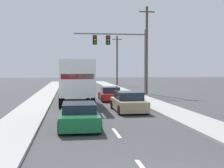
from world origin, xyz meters
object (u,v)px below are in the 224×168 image
at_px(car_green, 79,116).
at_px(traffic_signal_mast, 117,46).
at_px(box_truck, 76,79).
at_px(car_red, 110,94).
at_px(utility_pole_mid, 147,49).
at_px(car_tan, 129,102).
at_px(utility_pole_far, 117,60).

distance_m(car_green, traffic_signal_mast, 17.39).
distance_m(box_truck, car_green, 9.46).
height_order(car_red, utility_pole_mid, utility_pole_mid).
bearing_deg(car_green, car_red, 74.93).
bearing_deg(traffic_signal_mast, utility_pole_mid, 31.33).
height_order(box_truck, car_tan, box_truck).
relative_size(traffic_signal_mast, utility_pole_mid, 0.76).
distance_m(car_green, utility_pole_far, 38.85).
bearing_deg(utility_pole_far, car_green, -102.24).
distance_m(car_green, car_red, 12.61).
height_order(box_truck, car_green, box_truck).
relative_size(utility_pole_mid, utility_pole_far, 1.14).
height_order(car_green, utility_pole_far, utility_pole_far).
xyz_separation_m(traffic_signal_mast, utility_pole_mid, (3.89, 2.37, -0.11)).
bearing_deg(box_truck, car_tan, -52.69).
bearing_deg(car_red, utility_pole_mid, 50.59).
relative_size(car_tan, utility_pole_far, 0.46).
xyz_separation_m(box_truck, car_green, (-0.11, -9.34, -1.50)).
bearing_deg(box_truck, utility_pole_mid, 47.61).
bearing_deg(utility_pole_far, car_tan, -98.08).
bearing_deg(car_tan, utility_pole_mid, 70.08).
height_order(traffic_signal_mast, utility_pole_far, utility_pole_far).
height_order(car_green, traffic_signal_mast, traffic_signal_mast).
bearing_deg(utility_pole_mid, utility_pole_far, 90.77).
relative_size(car_green, car_red, 1.06).
height_order(car_tan, utility_pole_mid, utility_pole_mid).
bearing_deg(utility_pole_mid, box_truck, -132.39).
relative_size(car_red, car_tan, 1.03).
bearing_deg(utility_pole_mid, traffic_signal_mast, -148.67).
relative_size(car_red, utility_pole_far, 0.47).
bearing_deg(box_truck, car_red, 41.88).
relative_size(car_green, utility_pole_mid, 0.44).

